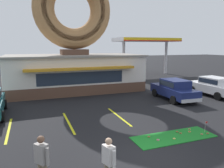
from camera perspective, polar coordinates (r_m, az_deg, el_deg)
The scene contains 22 objects.
ground_plane at distance 8.73m, azimuth 9.25°, elevation -18.73°, with size 160.00×160.00×0.00m, color black.
donut_shop_building at distance 20.93m, azimuth -9.84°, elevation 8.59°, with size 12.30×6.75×10.96m.
putting_mat at distance 10.77m, azimuth 15.83°, elevation -13.16°, with size 3.94×1.36×0.03m, color #197523.
mini_donut_near_left at distance 11.83m, azimuth 19.57°, elevation -11.05°, with size 0.13×0.13×0.04m, color #A5724C.
mini_donut_near_right at distance 11.62m, azimuth 23.74°, elevation -11.72°, with size 0.13×0.13×0.04m, color brown.
mini_donut_mid_left at distance 11.41m, azimuth 22.42°, elevation -12.02°, with size 0.13×0.13×0.04m, color #A5724C.
mini_donut_mid_centre at distance 11.52m, azimuth 19.58°, elevation -11.64°, with size 0.13×0.13×0.04m, color #D17F47.
mini_donut_mid_right at distance 10.51m, azimuth 15.93°, elevation -13.56°, with size 0.13×0.13×0.04m, color #E5C666.
mini_donut_far_left at distance 11.32m, azimuth 16.65°, elevation -11.85°, with size 0.13×0.13×0.04m, color brown.
mini_donut_far_centre at distance 10.21m, azimuth 11.92°, elevation -14.10°, with size 0.13×0.13×0.04m, color #D8667F.
mini_donut_far_right at distance 10.46m, azimuth 9.61°, elevation -13.41°, with size 0.13×0.13×0.04m, color brown.
mini_donut_extra at distance 11.20m, azimuth 17.47°, elevation -12.14°, with size 0.13×0.13×0.04m, color brown.
golf_ball at distance 10.23m, azimuth 12.17°, elevation -14.03°, with size 0.04×0.04×0.04m, color white.
putting_flag_pin at distance 11.63m, azimuth 23.31°, elevation -9.62°, with size 0.13×0.01×0.55m.
car_white at distance 20.26m, azimuth 24.97°, elevation -0.39°, with size 2.06×4.60×1.60m.
car_navy at distance 17.77m, azimuth 15.92°, elevation -1.16°, with size 2.16×4.64×1.60m.
pedestrian_blue_sweater_man at distance 7.02m, azimuth -17.84°, elevation -18.28°, with size 0.41×0.50×1.63m.
pedestrian_hooded_kid at distance 6.74m, azimuth -0.87°, elevation -19.42°, with size 0.34×0.57×1.57m.
gas_station_canopy at distance 32.41m, azimuth 8.90°, elevation 11.01°, with size 9.00×4.46×5.30m.
parking_stripe_left at distance 12.37m, azimuth -25.36°, elevation -10.75°, with size 0.12×3.60×0.01m, color yellow.
parking_stripe_mid_left at distance 12.45m, azimuth -11.29°, elevation -9.82°, with size 0.12×3.60×0.01m, color yellow.
parking_stripe_centre at distance 13.23m, azimuth 1.77°, elevation -8.44°, with size 0.12×3.60×0.01m, color yellow.
Camera 1 is at (-3.92, -6.59, 4.16)m, focal length 35.00 mm.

